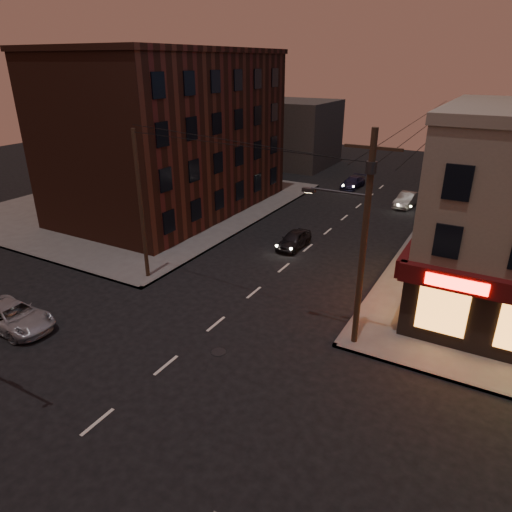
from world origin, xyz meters
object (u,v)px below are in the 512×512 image
Objects in this scene: sedan_far at (353,182)px; fire_hydrant at (407,284)px; suv_cross at (13,316)px; sedan_mid at (407,200)px; sedan_near at (294,240)px.

sedan_far is 24.20m from fire_hydrant.
suv_cross is 35.98m from sedan_far.
sedan_near is at bearing -102.03° from sedan_mid.
suv_cross is at bearing -140.61° from fire_hydrant.
sedan_far is (-6.56, 4.17, -0.07)m from sedan_mid.
sedan_far is 5.16× the size of fire_hydrant.
sedan_mid reaches higher than sedan_near.
sedan_far is at bearing 115.54° from fire_hydrant.
sedan_near reaches higher than sedan_far.
fire_hydrant is (8.74, -3.24, -0.05)m from sedan_near.
suv_cross is 1.17× the size of sedan_far.
sedan_mid is 7.78m from sedan_far.
sedan_near is 0.91× the size of sedan_far.
suv_cross is 1.29× the size of sedan_near.
sedan_near is 18.67m from sedan_far.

